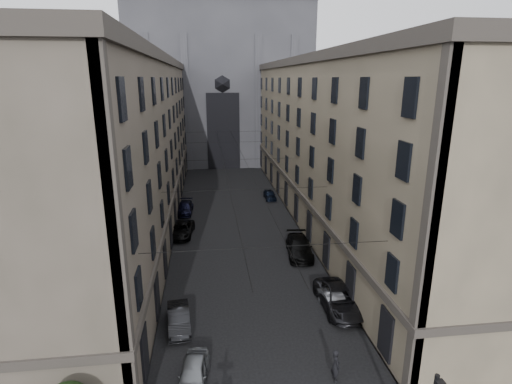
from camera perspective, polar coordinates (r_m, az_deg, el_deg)
name	(u,v)px	position (r m, az deg, el deg)	size (l,w,h in m)	color
sidewalk_left	(148,221)	(49.58, -15.23, -4.01)	(7.00, 80.00, 0.15)	#383533
sidewalk_right	(318,214)	(50.91, 8.88, -3.10)	(7.00, 80.00, 0.15)	#383533
building_left	(115,145)	(47.86, -19.54, 6.41)	(13.60, 60.60, 18.85)	#484237
building_right	(345,140)	(49.61, 12.64, 7.25)	(13.60, 60.60, 18.85)	brown
gothic_tower	(220,72)	(85.22, -5.20, 16.75)	(35.00, 23.00, 58.00)	#2D2D33
tram_wires	(234,161)	(46.86, -3.10, 4.51)	(14.00, 60.00, 0.43)	black
car_left_near	(193,374)	(24.66, -8.94, -24.28)	(1.59, 3.94, 1.34)	gray
car_left_midnear	(179,319)	(29.08, -10.97, -17.37)	(1.46, 4.18, 1.38)	black
car_left_midfar	(181,230)	(44.20, -10.61, -5.29)	(2.37, 5.14, 1.43)	black
car_left_far	(185,208)	(51.37, -10.15, -2.26)	(1.94, 4.77, 1.38)	black
car_right_near	(334,302)	(31.00, 11.05, -15.16)	(1.39, 3.98, 1.31)	slate
car_right_midnear	(339,299)	(31.19, 11.81, -14.67)	(2.68, 5.82, 1.62)	black
car_right_midfar	(299,247)	(39.07, 6.20, -7.84)	(2.30, 5.67, 1.65)	black
car_right_far	(270,195)	(56.48, 1.98, -0.39)	(1.51, 3.75, 1.28)	black
pedestrian	(336,365)	(24.87, 11.29, -23.08)	(0.71, 0.47, 1.96)	black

